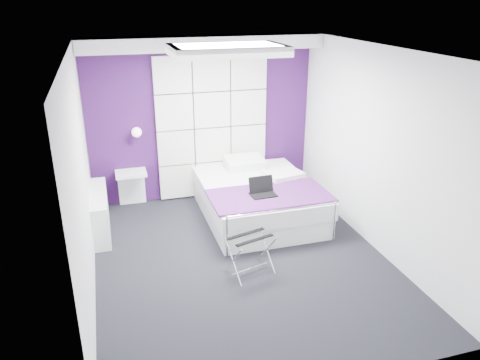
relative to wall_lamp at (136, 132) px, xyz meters
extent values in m
plane|color=black|center=(1.05, -2.06, -1.22)|extent=(4.40, 4.40, 0.00)
plane|color=white|center=(1.05, -2.06, 1.38)|extent=(4.40, 4.40, 0.00)
plane|color=white|center=(1.05, 0.14, 0.08)|extent=(3.60, 0.00, 3.60)
plane|color=white|center=(-0.75, -2.06, 0.08)|extent=(0.00, 4.40, 4.40)
plane|color=white|center=(2.85, -2.06, 0.08)|extent=(0.00, 4.40, 4.40)
cube|color=#361046|center=(1.05, 0.13, 0.08)|extent=(3.58, 0.02, 2.58)
cube|color=white|center=(1.05, -0.11, 1.28)|extent=(3.58, 0.50, 0.20)
sphere|color=white|center=(0.00, 0.00, 0.00)|extent=(0.15, 0.15, 0.15)
cube|color=white|center=(-0.64, -0.76, -0.92)|extent=(0.22, 1.20, 0.60)
cube|color=white|center=(1.65, -0.94, -1.07)|extent=(1.57, 1.96, 0.29)
cube|color=white|center=(1.65, -0.94, -0.80)|extent=(1.61, 2.00, 0.25)
cube|color=#41144C|center=(1.65, -1.43, -0.67)|extent=(1.67, 0.88, 0.03)
cube|color=white|center=(-0.14, -0.04, -0.65)|extent=(0.47, 0.36, 0.05)
cube|color=black|center=(1.07, -2.37, -0.73)|extent=(0.51, 0.37, 0.01)
cube|color=black|center=(1.55, -1.42, -0.64)|extent=(0.35, 0.24, 0.02)
cube|color=black|center=(1.55, -1.30, -0.52)|extent=(0.35, 0.01, 0.23)
camera|label=1|loc=(-0.43, -7.01, 1.95)|focal=35.00mm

